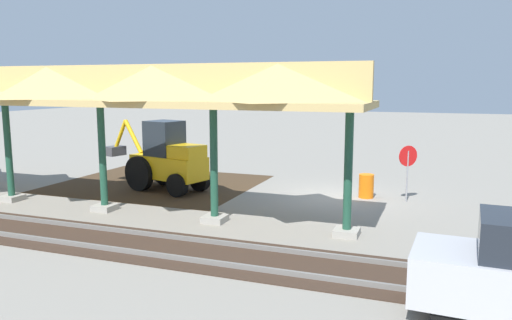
{
  "coord_description": "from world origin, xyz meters",
  "views": [
    {
      "loc": [
        -3.72,
        18.47,
        4.3
      ],
      "look_at": [
        2.39,
        2.01,
        1.6
      ],
      "focal_mm": 35.0,
      "sensor_mm": 36.0,
      "label": 1
    }
  ],
  "objects": [
    {
      "name": "platform_canopy",
      "position": [
        8.98,
        4.7,
        4.18
      ],
      "size": [
        21.9,
        3.2,
        4.9
      ],
      "color": "#9E998E",
      "rests_on": "ground"
    },
    {
      "name": "dirt_work_zone",
      "position": [
        7.65,
        0.1,
        0.0
      ],
      "size": [
        8.32,
        7.0,
        0.01
      ],
      "primitive_type": "cube",
      "color": "#42301E",
      "rests_on": "ground"
    },
    {
      "name": "stop_sign",
      "position": [
        -2.67,
        -0.22,
        1.48
      ],
      "size": [
        0.61,
        0.5,
        2.08
      ],
      "color": "gray",
      "rests_on": "ground"
    },
    {
      "name": "backhoe",
      "position": [
        6.64,
        1.06,
        1.27
      ],
      "size": [
        5.3,
        2.49,
        2.82
      ],
      "color": "#EAB214",
      "rests_on": "ground"
    },
    {
      "name": "traffic_barrel",
      "position": [
        -1.2,
        -0.36,
        0.45
      ],
      "size": [
        0.56,
        0.56,
        0.9
      ],
      "primitive_type": "cylinder",
      "color": "orange",
      "rests_on": "ground"
    },
    {
      "name": "dirt_mound",
      "position": [
        8.81,
        -0.89,
        0.0
      ],
      "size": [
        3.67,
        3.67,
        1.57
      ],
      "primitive_type": "cone",
      "color": "#42301E",
      "rests_on": "ground"
    },
    {
      "name": "ground_plane",
      "position": [
        0.0,
        0.0,
        0.0
      ],
      "size": [
        120.0,
        120.0,
        0.0
      ],
      "primitive_type": "plane",
      "color": "gray"
    },
    {
      "name": "rail_tracks",
      "position": [
        0.0,
        7.49,
        0.03
      ],
      "size": [
        60.0,
        2.58,
        0.15
      ],
      "color": "slate",
      "rests_on": "ground"
    }
  ]
}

